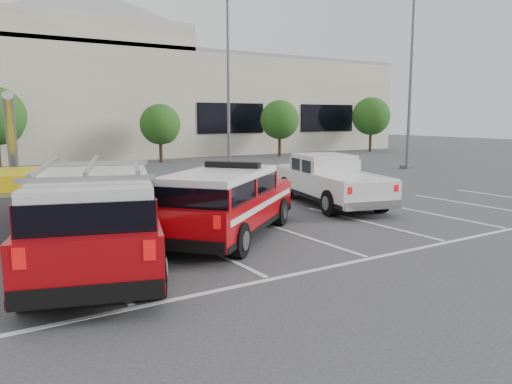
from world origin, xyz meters
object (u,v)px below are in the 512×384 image
Objects in this scene: white_pickup at (329,185)px; utility_rig at (10,206)px; light_pole_mid at (228,82)px; light_pole_right at (411,81)px; convention_building at (55,96)px; fire_chief_suv at (227,208)px; ladder_suv at (97,229)px; tree_mid_right at (161,126)px; tree_right at (280,121)px; tree_far_right at (371,118)px.

utility_rig is at bearing -172.80° from white_pickup.
light_pole_mid reaches higher than white_pickup.
utility_rig is (-22.41, -5.81, -4.44)m from light_pole_right.
light_pole_mid is (6.82, -15.86, 0.47)m from convention_building.
light_pole_right reaches higher than fire_chief_suv.
ladder_suv is (-21.38, -10.61, -4.28)m from light_pole_right.
fire_chief_suv is at bearing -119.56° from light_pole_mid.
utility_rig is at bearing -103.39° from convention_building.
utility_rig is (-10.16, 1.25, 0.04)m from white_pickup.
tree_mid_right is 25.01m from ladder_suv.
white_pickup is at bearing -103.98° from light_pole_mid.
white_pickup is 10.24m from utility_rig.
convention_building is at bearing 97.97° from ladder_suv.
convention_building is at bearing 113.26° from light_pole_mid.
tree_right is at bearing 65.59° from ladder_suv.
tree_far_right reaches higher than tree_right.
white_pickup is 1.33× the size of utility_rig.
light_pole_right is (15.82, -21.86, 0.47)m from convention_building.
ladder_suv is at bearing -144.55° from white_pickup.
light_pole_mid and light_pole_right have the same top height.
ladder_suv is at bearing -112.07° from fire_chief_suv.
tree_far_right is 1.06× the size of utility_rig.
tree_right reaches higher than fire_chief_suv.
tree_far_right is 0.80× the size of white_pickup.
tree_mid_right is 0.66× the size of white_pickup.
light_pole_mid is at bearing -143.23° from tree_right.
convention_building reaches higher than light_pole_right.
tree_far_right is 36.28m from utility_rig.
white_pickup is at bearing -138.17° from tree_far_right.
tree_mid_right is 20.01m from tree_far_right.
tree_mid_right reaches higher than white_pickup.
light_pole_right reaches higher than tree_right.
light_pole_mid is 14.18m from white_pickup.
convention_building is 17.96m from tree_right.
ladder_suv is (-3.63, -1.18, 0.11)m from fire_chief_suv.
fire_chief_suv is 1.21× the size of utility_rig.
light_pole_mid reaches higher than tree_far_right.
utility_rig is at bearing -140.29° from tree_right.
tree_far_right is 0.88× the size of fire_chief_suv.
tree_mid_right is at bearing 64.23° from utility_rig.
tree_far_right is 34.46m from fire_chief_suv.
ladder_suv is (-20.47, -22.66, -1.86)m from tree_right.
white_pickup is 0.98× the size of ladder_suv.
light_pole_right is at bearing 44.09° from ladder_suv.
tree_right is 0.43× the size of light_pole_right.
tree_far_right is (10.00, 0.00, 0.27)m from tree_right.
tree_far_right reaches higher than utility_rig.
fire_chief_suv is at bearing -141.33° from tree_far_right.
white_pickup is at bearing -120.70° from tree_right.
tree_mid_right is at bearing -180.00° from tree_right.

